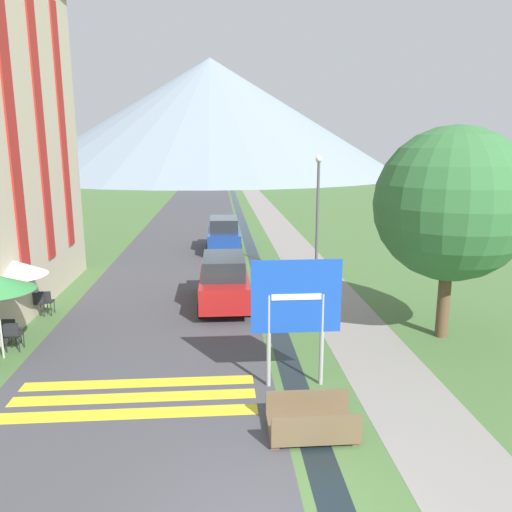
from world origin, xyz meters
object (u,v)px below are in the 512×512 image
object	(u,v)px
cafe_chair_near_left	(13,334)
tree_by_path	(452,204)
cafe_chair_near_right	(10,330)
parked_car_far	(224,234)
person_seated_near	(19,299)
footbridge	(312,423)
parked_car_near	(224,280)
cafe_chair_far_right	(46,300)
road_sign	(296,305)
streetlamp	(318,207)
cafe_chair_far_left	(39,302)
cafe_umbrella_middle_white	(10,267)

from	to	relation	value
cafe_chair_near_left	tree_by_path	bearing A→B (deg)	24.56
cafe_chair_near_left	cafe_chair_near_right	size ratio (longest dim) A/B	1.00
parked_car_far	cafe_chair_near_left	xyz separation A→B (m)	(-5.93, -13.19, -0.40)
parked_car_far	person_seated_near	xyz separation A→B (m)	(-6.75, -10.51, -0.21)
footbridge	parked_car_far	bearing A→B (deg)	94.77
parked_car_near	cafe_chair_far_right	distance (m)	5.97
road_sign	tree_by_path	bearing A→B (deg)	29.93
parked_car_near	cafe_chair_near_left	xyz separation A→B (m)	(-5.81, -3.69, -0.40)
parked_car_far	streetlamp	distance (m)	7.46
footbridge	parked_car_near	xyz separation A→B (m)	(-1.60, 8.29, 0.68)
cafe_chair_far_left	streetlamp	xyz separation A→B (m)	(10.09, 4.26, 2.54)
parked_car_far	cafe_umbrella_middle_white	bearing A→B (deg)	-119.13
road_sign	footbridge	distance (m)	2.68
road_sign	tree_by_path	world-z (taller)	tree_by_path
road_sign	cafe_chair_far_left	world-z (taller)	road_sign
footbridge	cafe_chair_near_left	xyz separation A→B (m)	(-7.41, 4.59, 0.29)
parked_car_near	cafe_chair_near_right	world-z (taller)	parked_car_near
road_sign	person_seated_near	distance (m)	9.82
cafe_umbrella_middle_white	cafe_chair_near_left	bearing A→B (deg)	-70.78
cafe_chair_near_right	person_seated_near	size ratio (longest dim) A/B	0.67
parked_car_near	streetlamp	bearing A→B (deg)	41.16
parked_car_near	person_seated_near	distance (m)	6.72
footbridge	person_seated_near	xyz separation A→B (m)	(-8.24, 7.27, 0.47)
streetlamp	cafe_chair_far_right	bearing A→B (deg)	-157.28
parked_car_near	cafe_umbrella_middle_white	distance (m)	6.79
road_sign	tree_by_path	size ratio (longest dim) A/B	0.50
cafe_chair_near_right	cafe_umbrella_middle_white	bearing A→B (deg)	109.94
road_sign	cafe_chair_near_right	bearing A→B (deg)	159.18
person_seated_near	tree_by_path	xyz separation A→B (m)	(13.02, -2.47, 3.23)
person_seated_near	cafe_chair_near_left	bearing A→B (deg)	-72.90
footbridge	person_seated_near	distance (m)	10.99
cafe_chair_far_right	person_seated_near	world-z (taller)	person_seated_near
person_seated_near	cafe_umbrella_middle_white	bearing A→B (deg)	-76.00
streetlamp	tree_by_path	distance (m)	7.42
road_sign	footbridge	xyz separation A→B (m)	(0.02, -2.04, -1.75)
cafe_chair_far_right	tree_by_path	xyz separation A→B (m)	(12.31, -2.82, 3.41)
footbridge	tree_by_path	xyz separation A→B (m)	(4.79, 4.80, 3.70)
tree_by_path	streetlamp	bearing A→B (deg)	109.05
cafe_chair_near_left	cafe_umbrella_middle_white	distance (m)	2.23
road_sign	cafe_chair_far_right	xyz separation A→B (m)	(-7.50, 5.59, -1.46)
streetlamp	footbridge	bearing A→B (deg)	-101.45
cafe_chair_near_left	cafe_chair_far_left	bearing A→B (deg)	119.37
cafe_chair_near_left	streetlamp	bearing A→B (deg)	59.79
person_seated_near	cafe_chair_far_right	bearing A→B (deg)	26.27
parked_car_near	cafe_chair_far_left	size ratio (longest dim) A/B	5.11
cafe_chair_far_right	person_seated_near	size ratio (longest dim) A/B	0.67
cafe_chair_near_right	person_seated_near	world-z (taller)	person_seated_near
person_seated_near	streetlamp	bearing A→B (deg)	22.97
footbridge	parked_car_far	xyz separation A→B (m)	(-1.48, 17.78, 0.68)
cafe_chair_far_right	person_seated_near	xyz separation A→B (m)	(-0.72, -0.35, 0.19)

